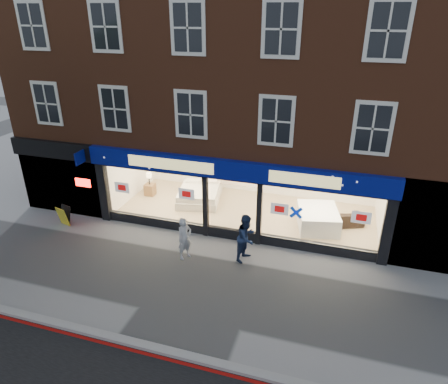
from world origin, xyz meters
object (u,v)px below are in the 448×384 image
at_px(a_board, 64,216).
at_px(pedestrian_blue, 247,237).
at_px(display_bed, 200,193).
at_px(mattress_stack, 318,218).
at_px(sofa, 337,218).
at_px(pedestrian_grey, 185,238).

bearing_deg(a_board, pedestrian_blue, 13.54).
distance_m(display_bed, mattress_stack, 5.48).
distance_m(mattress_stack, pedestrian_blue, 3.69).
distance_m(display_bed, sofa, 6.17).
height_order(display_bed, a_board, display_bed).
height_order(mattress_stack, pedestrian_grey, pedestrian_grey).
bearing_deg(pedestrian_grey, mattress_stack, -19.66).
xyz_separation_m(pedestrian_grey, pedestrian_blue, (2.11, 0.56, 0.09)).
height_order(mattress_stack, pedestrian_blue, pedestrian_blue).
height_order(pedestrian_grey, pedestrian_blue, pedestrian_blue).
bearing_deg(pedestrian_blue, a_board, 106.28).
bearing_deg(pedestrian_grey, sofa, -21.09).
relative_size(sofa, a_board, 2.50).
height_order(mattress_stack, sofa, mattress_stack).
xyz_separation_m(mattress_stack, sofa, (0.75, 0.39, -0.08)).
height_order(sofa, pedestrian_grey, pedestrian_grey).
bearing_deg(pedestrian_blue, display_bed, 57.58).
xyz_separation_m(sofa, a_board, (-10.75, -3.11, 0.01)).
height_order(a_board, pedestrian_blue, pedestrian_blue).
bearing_deg(display_bed, mattress_stack, -20.57).
relative_size(sofa, pedestrian_grey, 1.31).
height_order(sofa, pedestrian_blue, pedestrian_blue).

